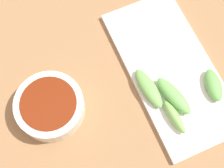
{
  "coord_description": "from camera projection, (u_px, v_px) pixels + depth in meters",
  "views": [
    {
      "loc": [
        -0.1,
        -0.22,
        0.68
      ],
      "look_at": [
        -0.0,
        -0.01,
        0.05
      ],
      "focal_mm": 53.05,
      "sensor_mm": 36.0,
      "label": 1
    }
  ],
  "objects": [
    {
      "name": "broccoli_stalk_0",
      "position": [
        174.0,
        117.0,
        0.65
      ],
      "size": [
        0.03,
        0.08,
        0.02
      ],
      "primitive_type": "ellipsoid",
      "rotation": [
        0.0,
        0.0,
        0.09
      ],
      "color": "#78B458",
      "rests_on": "serving_plate"
    },
    {
      "name": "serving_plate",
      "position": [
        171.0,
        70.0,
        0.71
      ],
      "size": [
        0.17,
        0.36,
        0.01
      ],
      "primitive_type": "cube",
      "color": "white",
      "rests_on": "tabletop"
    },
    {
      "name": "broccoli_stalk_2",
      "position": [
        214.0,
        85.0,
        0.68
      ],
      "size": [
        0.05,
        0.08,
        0.02
      ],
      "primitive_type": "ellipsoid",
      "rotation": [
        0.0,
        0.0,
        -0.22
      ],
      "color": "#63A951",
      "rests_on": "serving_plate"
    },
    {
      "name": "broccoli_stalk_3",
      "position": [
        149.0,
        88.0,
        0.68
      ],
      "size": [
        0.04,
        0.1,
        0.02
      ],
      "primitive_type": "ellipsoid",
      "rotation": [
        0.0,
        0.0,
        0.1
      ],
      "color": "#6DAE55",
      "rests_on": "serving_plate"
    },
    {
      "name": "tabletop",
      "position": [
        112.0,
        86.0,
        0.71
      ],
      "size": [
        2.1,
        2.1,
        0.02
      ],
      "primitive_type": "cube",
      "color": "#946C46",
      "rests_on": "ground"
    },
    {
      "name": "broccoli_stalk_1",
      "position": [
        174.0,
        96.0,
        0.67
      ],
      "size": [
        0.05,
        0.1,
        0.02
      ],
      "primitive_type": "ellipsoid",
      "rotation": [
        0.0,
        0.0,
        0.26
      ],
      "color": "#6CB756",
      "rests_on": "serving_plate"
    },
    {
      "name": "sauce_bowl",
      "position": [
        49.0,
        104.0,
        0.66
      ],
      "size": [
        0.14,
        0.14,
        0.05
      ],
      "color": "silver",
      "rests_on": "tabletop"
    }
  ]
}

